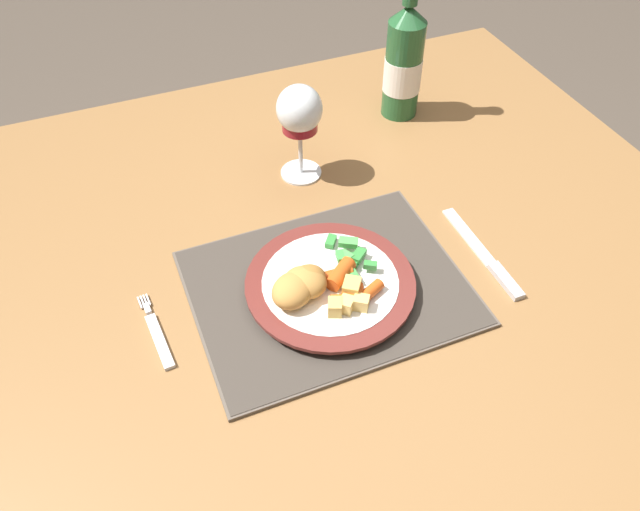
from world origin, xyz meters
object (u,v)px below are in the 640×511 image
wine_glass (300,114)px  fork (157,336)px  table_knife (488,259)px  dinner_plate (331,285)px  dining_table (313,297)px  bottle (404,61)px

wine_glass → fork: bearing=-140.0°
fork → table_knife: (0.48, -0.05, 0.00)m
fork → wine_glass: wine_glass is taller
dinner_plate → wine_glass: size_ratio=1.42×
table_knife → wine_glass: (-0.18, 0.30, 0.12)m
dinner_plate → wine_glass: (0.06, 0.27, 0.10)m
dining_table → bottle: size_ratio=4.34×
wine_glass → bottle: bearing=23.5°
dining_table → dinner_plate: (0.00, -0.07, 0.10)m
fork → dinner_plate: bearing=-3.7°
dining_table → wine_glass: size_ratio=7.65×
dinner_plate → table_knife: size_ratio=1.19×
dining_table → table_knife: bearing=-21.8°
wine_glass → bottle: (0.24, 0.10, -0.01)m
dining_table → wine_glass: bearing=73.8°
fork → table_knife: table_knife is taller
fork → table_knife: size_ratio=0.67×
fork → table_knife: 0.48m
dinner_plate → wine_glass: bearing=78.0°
dinner_plate → table_knife: bearing=-7.1°
table_knife → bottle: 0.42m
dining_table → dinner_plate: bearing=-88.9°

